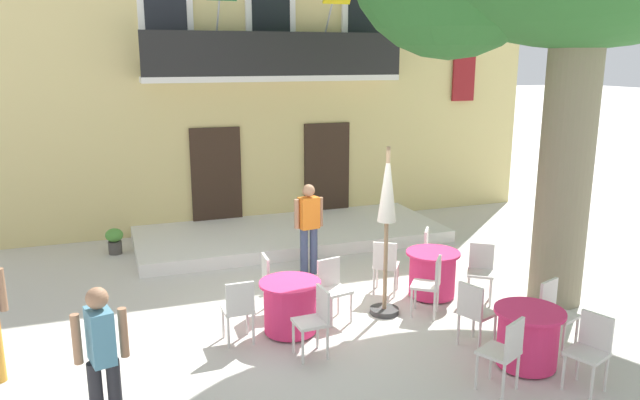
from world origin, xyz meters
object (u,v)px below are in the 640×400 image
object	(u,v)px
cafe_chair_middle_0	(432,251)
ground_planter_left	(115,240)
cafe_chair_near_tree_0	(239,307)
cafe_chair_middle_3	(481,268)
cafe_chair_near_tree_3	(273,280)
cafe_chair_front_2	(555,310)
cafe_table_middle	(432,274)
cafe_chair_front_0	(505,350)
pedestrian_by_tree	(102,353)
cafe_chair_middle_2	(431,282)
cafe_umbrella	(387,207)
cafe_table_near_tree	(290,306)
cafe_chair_near_tree_1	(316,317)
cafe_chair_near_tree_2	(332,285)
cafe_chair_middle_1	(385,263)
cafe_chair_front_1	(590,347)
pedestrian_mid_plaza	(309,224)
cafe_chair_front_3	(474,310)
cafe_table_front	(528,337)

from	to	relation	value
cafe_chair_middle_0	ground_planter_left	distance (m)	6.16
cafe_chair_near_tree_0	cafe_chair_middle_3	bearing A→B (deg)	3.04
cafe_chair_near_tree_3	cafe_chair_middle_3	distance (m)	3.31
cafe_chair_front_2	cafe_table_middle	bearing A→B (deg)	106.91
cafe_chair_front_0	pedestrian_by_tree	xyz separation A→B (m)	(-4.33, 0.69, 0.38)
ground_planter_left	cafe_chair_middle_2	bearing A→B (deg)	-47.11
cafe_chair_middle_0	cafe_chair_front_2	bearing A→B (deg)	-84.43
cafe_umbrella	pedestrian_by_tree	bearing A→B (deg)	-156.04
cafe_table_near_tree	cafe_chair_near_tree_1	distance (m)	0.77
cafe_table_near_tree	cafe_table_middle	size ratio (longest dim) A/B	1.00
cafe_chair_front_2	cafe_umbrella	distance (m)	2.65
cafe_chair_near_tree_2	ground_planter_left	size ratio (longest dim) A/B	1.78
cafe_chair_middle_1	cafe_chair_front_1	size ratio (longest dim) A/B	1.00
cafe_chair_near_tree_0	pedestrian_by_tree	world-z (taller)	pedestrian_by_tree
cafe_chair_front_1	pedestrian_mid_plaza	size ratio (longest dim) A/B	0.56
cafe_chair_near_tree_1	cafe_chair_front_1	world-z (taller)	same
ground_planter_left	pedestrian_by_tree	size ratio (longest dim) A/B	0.32
cafe_table_middle	cafe_chair_middle_2	world-z (taller)	cafe_chair_middle_2
cafe_chair_middle_2	cafe_chair_middle_0	bearing A→B (deg)	59.33
pedestrian_by_tree	cafe_chair_front_1	bearing A→B (deg)	-10.38
cafe_chair_middle_0	cafe_chair_front_1	world-z (taller)	same
cafe_chair_front_0	cafe_chair_front_1	world-z (taller)	same
cafe_chair_middle_0	cafe_chair_front_0	distance (m)	3.63
cafe_chair_middle_3	ground_planter_left	xyz separation A→B (m)	(-5.42, 4.43, -0.24)
cafe_table_near_tree	cafe_chair_front_3	xyz separation A→B (m)	(2.17, -1.25, 0.14)
cafe_chair_front_3	ground_planter_left	distance (m)	7.27
cafe_table_front	cafe_chair_near_tree_1	bearing A→B (deg)	153.68
cafe_chair_front_1	ground_planter_left	xyz separation A→B (m)	(-5.05, 7.15, -0.24)
cafe_chair_near_tree_1	cafe_table_near_tree	bearing A→B (deg)	98.79
cafe_chair_middle_1	cafe_chair_front_3	distance (m)	2.12
cafe_chair_middle_3	cafe_chair_front_1	distance (m)	2.75
cafe_chair_near_tree_3	cafe_chair_middle_0	bearing A→B (deg)	7.69
cafe_chair_near_tree_0	pedestrian_by_tree	distance (m)	2.34
cafe_table_middle	cafe_chair_middle_2	size ratio (longest dim) A/B	0.95
cafe_umbrella	pedestrian_mid_plaza	bearing A→B (deg)	104.35
cafe_chair_front_2	cafe_chair_front_0	bearing A→B (deg)	-151.12
cafe_table_near_tree	cafe_chair_front_3	world-z (taller)	cafe_chair_front_3
cafe_chair_front_2	pedestrian_mid_plaza	bearing A→B (deg)	119.84
cafe_chair_near_tree_1	ground_planter_left	bearing A→B (deg)	113.80
cafe_table_near_tree	cafe_chair_middle_3	xyz separation A→B (m)	(3.20, 0.12, 0.14)
cafe_chair_near_tree_0	cafe_chair_middle_2	size ratio (longest dim) A/B	1.00
cafe_chair_middle_2	cafe_chair_middle_3	distance (m)	1.09
cafe_chair_front_1	cafe_chair_front_2	size ratio (longest dim) A/B	1.00
cafe_chair_middle_2	ground_planter_left	xyz separation A→B (m)	(-4.36, 4.69, -0.24)
cafe_chair_middle_3	cafe_chair_front_3	xyz separation A→B (m)	(-1.03, -1.37, 0.00)
cafe_chair_middle_2	cafe_chair_front_1	bearing A→B (deg)	-74.26
cafe_chair_middle_0	pedestrian_by_tree	bearing A→B (deg)	-152.65
cafe_chair_near_tree_0	cafe_chair_near_tree_1	size ratio (longest dim) A/B	1.00
cafe_chair_middle_1	pedestrian_mid_plaza	bearing A→B (deg)	123.04
cafe_table_front	cafe_chair_front_0	xyz separation A→B (m)	(-0.64, -0.40, 0.14)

